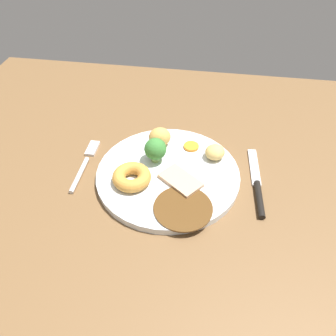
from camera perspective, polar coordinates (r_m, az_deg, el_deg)
The scene contains 11 objects.
dining_table at distance 68.00cm, azimuth 2.66°, elevation -1.15°, with size 120.00×84.00×3.60cm, color brown.
dinner_plate at distance 64.41cm, azimuth 0.00°, elevation -1.10°, with size 27.54×27.54×1.40cm, color white.
gravy_pool at distance 57.61cm, azimuth 2.60°, elevation -6.85°, with size 10.29×10.29×0.30cm, color #563819.
meat_slice_main at distance 61.73cm, azimuth 2.28°, elevation -2.15°, with size 7.79×4.62×0.80cm, color tan.
yorkshire_pudding at distance 61.54cm, azimuth -6.24°, elevation -1.54°, with size 7.22×7.22×2.43cm, color #C68938.
roast_potato_left at distance 68.90cm, azimuth -1.42°, elevation 5.33°, with size 4.61×3.86×4.04cm, color tan.
roast_potato_right at distance 66.71cm, azimuth 8.06°, elevation 2.72°, with size 3.83×3.98×2.87cm, color #D8B260.
carrot_coin_front at distance 69.41cm, azimuth 4.01°, elevation 3.71°, with size 3.17×3.17×0.54cm, color orange.
broccoli_floret at distance 64.24cm, azimuth -2.26°, elevation 2.94°, with size 4.36×4.36×5.09cm.
fork at distance 69.30cm, azimuth -14.03°, elevation 0.81°, with size 2.07×15.27×0.90cm.
knife at distance 64.68cm, azimuth 15.06°, elevation -3.08°, with size 2.66×18.56×1.20cm.
Camera 1 is at (4.46, -48.53, 49.22)cm, focal length 35.56 mm.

